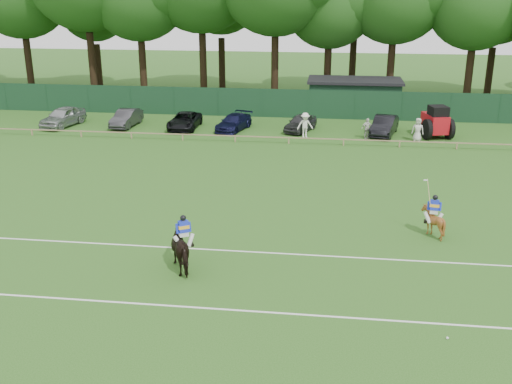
% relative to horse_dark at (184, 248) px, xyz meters
% --- Properties ---
extents(ground, '(160.00, 160.00, 0.00)m').
position_rel_horse_dark_xyz_m(ground, '(1.69, 2.97, -0.93)').
color(ground, '#1E4C14').
rests_on(ground, ground).
extents(horse_dark, '(1.96, 2.42, 1.87)m').
position_rel_horse_dark_xyz_m(horse_dark, '(0.00, 0.00, 0.00)').
color(horse_dark, black).
rests_on(horse_dark, ground).
extents(horse_chestnut, '(1.31, 1.43, 1.41)m').
position_rel_horse_dark_xyz_m(horse_chestnut, '(10.64, 4.86, -0.23)').
color(horse_chestnut, brown).
rests_on(horse_chestnut, ground).
extents(sedan_silver, '(2.74, 4.93, 1.59)m').
position_rel_horse_dark_xyz_m(sedan_silver, '(-16.24, 24.31, -0.14)').
color(sedan_silver, '#9FA2A4').
rests_on(sedan_silver, ground).
extents(sedan_grey, '(1.67, 4.27, 1.38)m').
position_rel_horse_dark_xyz_m(sedan_grey, '(-11.03, 24.90, -0.24)').
color(sedan_grey, '#2C2C2F').
rests_on(sedan_grey, ground).
extents(suv_black, '(2.15, 4.64, 1.29)m').
position_rel_horse_dark_xyz_m(suv_black, '(-6.07, 24.71, -0.29)').
color(suv_black, black).
rests_on(suv_black, ground).
extents(sedan_navy, '(2.85, 4.65, 1.26)m').
position_rel_horse_dark_xyz_m(sedan_navy, '(-2.03, 24.69, -0.30)').
color(sedan_navy, black).
rests_on(sedan_navy, ground).
extents(hatch_grey, '(2.80, 4.22, 1.33)m').
position_rel_horse_dark_xyz_m(hatch_grey, '(3.30, 25.04, -0.27)').
color(hatch_grey, '#333336').
rests_on(hatch_grey, ground).
extents(estate_black, '(2.60, 4.74, 1.48)m').
position_rel_horse_dark_xyz_m(estate_black, '(9.84, 24.62, -0.19)').
color(estate_black, black).
rests_on(estate_black, ground).
extents(spectator_left, '(1.36, 0.98, 1.90)m').
position_rel_horse_dark_xyz_m(spectator_left, '(3.76, 23.09, 0.02)').
color(spectator_left, silver).
rests_on(spectator_left, ground).
extents(spectator_mid, '(0.99, 0.78, 1.57)m').
position_rel_horse_dark_xyz_m(spectator_mid, '(8.43, 23.26, -0.15)').
color(spectator_mid, silver).
rests_on(spectator_mid, ground).
extents(spectator_right, '(0.94, 0.70, 1.75)m').
position_rel_horse_dark_xyz_m(spectator_right, '(12.16, 22.92, -0.06)').
color(spectator_right, beige).
rests_on(spectator_right, ground).
extents(rider_dark, '(0.88, 0.62, 1.41)m').
position_rel_horse_dark_xyz_m(rider_dark, '(0.01, -0.01, 0.80)').
color(rider_dark, silver).
rests_on(rider_dark, ground).
extents(rider_chestnut, '(0.93, 0.65, 2.05)m').
position_rel_horse_dark_xyz_m(rider_chestnut, '(10.64, 4.85, 0.44)').
color(rider_chestnut, silver).
rests_on(rider_chestnut, ground).
extents(polo_ball, '(0.09, 0.09, 0.09)m').
position_rel_horse_dark_xyz_m(polo_ball, '(9.90, -3.97, -0.89)').
color(polo_ball, silver).
rests_on(polo_ball, ground).
extents(pitch_lines, '(60.00, 5.10, 0.01)m').
position_rel_horse_dark_xyz_m(pitch_lines, '(1.69, -0.53, -0.93)').
color(pitch_lines, silver).
rests_on(pitch_lines, ground).
extents(pitch_rail, '(62.10, 0.10, 0.50)m').
position_rel_horse_dark_xyz_m(pitch_rail, '(1.69, 20.97, -0.49)').
color(pitch_rail, '#997F5B').
rests_on(pitch_rail, ground).
extents(perimeter_fence, '(92.08, 0.08, 2.50)m').
position_rel_horse_dark_xyz_m(perimeter_fence, '(1.69, 29.97, 0.32)').
color(perimeter_fence, '#14351E').
rests_on(perimeter_fence, ground).
extents(utility_shed, '(8.40, 4.40, 3.04)m').
position_rel_horse_dark_xyz_m(utility_shed, '(7.69, 32.97, 0.60)').
color(utility_shed, '#14331E').
rests_on(utility_shed, ground).
extents(tree_row, '(96.00, 12.00, 21.00)m').
position_rel_horse_dark_xyz_m(tree_row, '(3.69, 37.97, -0.93)').
color(tree_row, '#26561C').
rests_on(tree_row, ground).
extents(tractor, '(2.61, 3.33, 2.48)m').
position_rel_horse_dark_xyz_m(tractor, '(13.64, 24.31, 0.24)').
color(tractor, '#B5101A').
rests_on(tractor, ground).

